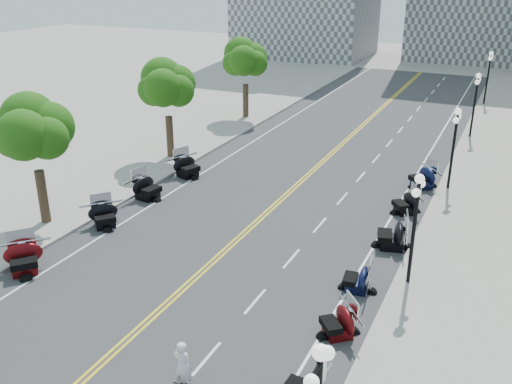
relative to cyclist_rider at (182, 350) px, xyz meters
The scene contains 40 objects.
ground 7.24m from the cyclist_rider, 120.49° to the left, with size 160.00×160.00×0.00m, color gray.
road 16.52m from the cyclist_rider, 102.48° to the left, with size 16.00×90.00×0.01m, color #333335.
centerline_yellow_a 16.54m from the cyclist_rider, 102.89° to the left, with size 0.12×90.00×0.00m, color yellow.
centerline_yellow_b 16.49m from the cyclist_rider, 102.07° to the left, with size 0.12×90.00×0.00m, color yellow.
edge_line_north 16.38m from the cyclist_rider, 79.89° to the left, with size 0.12×90.00×0.00m, color white.
edge_line_south 18.95m from the cyclist_rider, 121.83° to the left, with size 0.12×90.00×0.00m, color white.
lane_dash_5 2.78m from the cyclist_rider, 99.69° to the left, with size 0.12×2.00×0.00m, color white.
lane_dash_6 6.32m from the cyclist_rider, 93.28° to the left, with size 0.12×2.00×0.00m, color white.
lane_dash_7 10.20m from the cyclist_rider, 91.97° to the left, with size 0.12×2.00×0.00m, color white.
lane_dash_8 14.15m from the cyclist_rider, 91.41° to the left, with size 0.12×2.00×0.00m, color white.
lane_dash_9 18.12m from the cyclist_rider, 91.10° to the left, with size 0.12×2.00×0.00m, color white.
lane_dash_10 22.10m from the cyclist_rider, 90.90° to the left, with size 0.12×2.00×0.00m, color white.
lane_dash_11 26.09m from the cyclist_rider, 90.76° to the left, with size 0.12×2.00×0.00m, color white.
lane_dash_12 30.08m from the cyclist_rider, 90.66° to the left, with size 0.12×2.00×0.00m, color white.
lane_dash_13 34.07m from the cyclist_rider, 90.58° to the left, with size 0.12×2.00×0.00m, color white.
lane_dash_14 38.07m from the cyclist_rider, 90.52° to the left, with size 0.12×2.00×0.00m, color white.
lane_dash_15 42.06m from the cyclist_rider, 90.47° to the left, with size 0.12×2.00×0.00m, color white.
lane_dash_16 46.06m from the cyclist_rider, 90.43° to the left, with size 0.12×2.00×0.00m, color white.
lane_dash_17 50.06m from the cyclist_rider, 90.39° to the left, with size 0.12×2.00×0.00m, color white.
lane_dash_18 54.05m from the cyclist_rider, 90.37° to the left, with size 0.12×2.00×0.00m, color white.
lane_dash_19 58.05m from the cyclist_rider, 90.34° to the left, with size 0.12×2.00×0.00m, color white.
sidewalk_north 17.56m from the cyclist_rider, 66.53° to the left, with size 5.00×90.00×0.15m, color #9E9991.
sidewalk_south 21.38m from the cyclist_rider, 131.24° to the left, with size 5.00×90.00×0.15m, color #9E9991.
street_lamp_2 11.24m from the cyclist_rider, 63.23° to the left, with size 0.50×1.20×4.90m, color black, non-canonical shape.
street_lamp_3 22.60m from the cyclist_rider, 77.07° to the left, with size 0.50×1.20×4.90m, color black, non-canonical shape.
street_lamp_4 34.40m from the cyclist_rider, 81.55° to the left, with size 0.50×1.20×4.90m, color black, non-canonical shape.
street_lamp_5 46.30m from the cyclist_rider, 83.73° to the left, with size 0.50×1.20×4.90m, color black, non-canonical shape.
tree_2 16.00m from the cyclist_rider, 149.37° to the left, with size 4.80×4.80×9.20m, color #235619, non-canonical shape.
tree_3 24.34m from the cyclist_rider, 124.08° to the left, with size 4.80×4.80×9.20m, color #235619, non-canonical shape.
tree_4 34.88m from the cyclist_rider, 112.93° to the left, with size 4.80×4.80×9.20m, color #235619, non-canonical shape.
motorcycle_n_5 6.41m from the cyclist_rider, 57.23° to the left, with size 1.82×1.82×1.28m, color #590A0C, non-canonical shape.
motorcycle_n_6 9.29m from the cyclist_rider, 69.80° to the left, with size 1.78×1.78×1.25m, color black, non-canonical shape.
motorcycle_n_7 13.67m from the cyclist_rider, 74.55° to the left, with size 2.16×2.16×1.51m, color black, non-canonical shape.
motorcycle_n_8 17.88m from the cyclist_rider, 79.05° to the left, with size 1.90×1.90×1.33m, color black, non-canonical shape.
motorcycle_n_9 22.07m from the cyclist_rider, 80.75° to the left, with size 2.07×2.07×1.45m, color black, non-canonical shape.
motorcycle_s_5 11.41m from the cyclist_rider, 160.55° to the left, with size 2.13×2.13×1.49m, color #590A0C, non-canonical shape.
motorcycle_s_6 13.95m from the cyclist_rider, 139.23° to the left, with size 1.95×1.95×1.36m, color black, non-canonical shape.
motorcycle_s_7 17.01m from the cyclist_rider, 129.07° to the left, with size 2.11×2.11×1.47m, color black, non-canonical shape.
motorcycle_s_8 20.27m from the cyclist_rider, 121.27° to the left, with size 2.12×2.12×1.49m, color black, non-canonical shape.
cyclist_rider is the anchor object (origin of this frame).
Camera 1 is at (11.73, -18.04, 13.05)m, focal length 40.00 mm.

